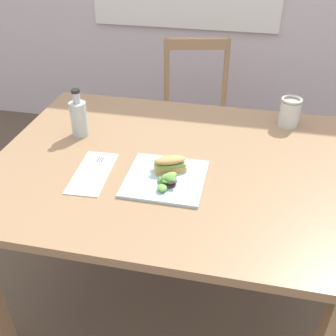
# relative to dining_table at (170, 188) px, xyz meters

# --- Properties ---
(ground_plane) EXTENTS (7.30, 7.30, 0.00)m
(ground_plane) POSITION_rel_dining_table_xyz_m (-0.11, -0.11, -0.62)
(ground_plane) COLOR brown
(dining_table) EXTENTS (1.25, 0.98, 0.74)m
(dining_table) POSITION_rel_dining_table_xyz_m (0.00, 0.00, 0.00)
(dining_table) COLOR #997551
(dining_table) RESTS_ON ground
(chair_wooden_far) EXTENTS (0.48, 0.48, 0.87)m
(chair_wooden_far) POSITION_rel_dining_table_xyz_m (-0.04, 0.92, -0.18)
(chair_wooden_far) COLOR tan
(chair_wooden_far) RESTS_ON ground
(plate_lunch) EXTENTS (0.26, 0.26, 0.01)m
(plate_lunch) POSITION_rel_dining_table_xyz_m (0.01, -0.11, 0.12)
(plate_lunch) COLOR silver
(plate_lunch) RESTS_ON dining_table
(sandwich_half_front) EXTENTS (0.11, 0.09, 0.06)m
(sandwich_half_front) POSITION_rel_dining_table_xyz_m (0.01, -0.07, 0.15)
(sandwich_half_front) COLOR tan
(sandwich_half_front) RESTS_ON plate_lunch
(salad_mixed_greens) EXTENTS (0.08, 0.11, 0.03)m
(salad_mixed_greens) POSITION_rel_dining_table_xyz_m (0.03, -0.15, 0.14)
(salad_mixed_greens) COLOR #4C2338
(salad_mixed_greens) RESTS_ON plate_lunch
(napkin_folded) EXTENTS (0.13, 0.26, 0.00)m
(napkin_folded) POSITION_rel_dining_table_xyz_m (-0.24, -0.13, 0.12)
(napkin_folded) COLOR white
(napkin_folded) RESTS_ON dining_table
(fork_on_napkin) EXTENTS (0.03, 0.19, 0.00)m
(fork_on_napkin) POSITION_rel_dining_table_xyz_m (-0.24, -0.11, 0.12)
(fork_on_napkin) COLOR silver
(fork_on_napkin) RESTS_ON napkin_folded
(bottle_cold_brew) EXTENTS (0.06, 0.06, 0.19)m
(bottle_cold_brew) POSITION_rel_dining_table_xyz_m (-0.38, 0.11, 0.18)
(bottle_cold_brew) COLOR #472819
(bottle_cold_brew) RESTS_ON dining_table
(mason_jar_iced_tea) EXTENTS (0.08, 0.08, 0.12)m
(mason_jar_iced_tea) POSITION_rel_dining_table_xyz_m (0.41, 0.37, 0.17)
(mason_jar_iced_tea) COLOR #C67528
(mason_jar_iced_tea) RESTS_ON dining_table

